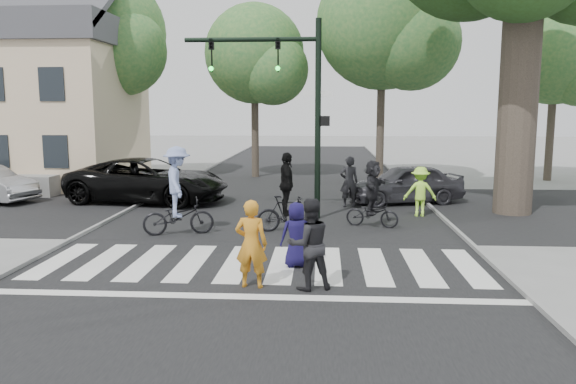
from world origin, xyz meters
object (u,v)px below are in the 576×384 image
pedestrian_adult (309,244)px  car_suv (148,180)px  car_grey (405,184)px  cyclist_left (178,197)px  traffic_signal (290,91)px  cyclist_mid (287,199)px  pedestrian_child (296,235)px  pedestrian_woman (251,244)px  cyclist_right (373,197)px

pedestrian_adult → car_suv: 11.34m
pedestrian_adult → car_grey: 10.45m
pedestrian_adult → cyclist_left: 5.71m
cyclist_left → car_suv: size_ratio=0.41×
traffic_signal → pedestrian_adult: (0.78, -6.87, -3.04)m
cyclist_mid → car_suv: 7.03m
pedestrian_child → car_grey: (3.48, 8.45, 0.00)m
pedestrian_woman → cyclist_right: cyclist_right is taller
pedestrian_woman → cyclist_left: (-2.54, 4.37, 0.19)m
cyclist_right → car_suv: bearing=153.6°
pedestrian_adult → cyclist_right: cyclist_right is taller
pedestrian_adult → cyclist_right: 5.96m
cyclist_right → car_grey: (1.51, 4.22, -0.15)m
pedestrian_adult → cyclist_right: size_ratio=0.90×
cyclist_left → cyclist_mid: size_ratio=1.09×
traffic_signal → pedestrian_child: bearing=-85.1°
traffic_signal → pedestrian_child: 6.26m
pedestrian_woman → car_grey: pedestrian_woman is taller
cyclist_mid → car_suv: bearing=139.4°
car_suv → traffic_signal: bearing=-107.8°
cyclist_right → pedestrian_woman: bearing=-115.8°
traffic_signal → cyclist_left: size_ratio=2.52×
pedestrian_adult → traffic_signal: bearing=-103.3°
cyclist_right → car_suv: cyclist_right is taller
pedestrian_woman → car_grey: bearing=-108.5°
traffic_signal → car_suv: traffic_signal is taller
traffic_signal → pedestrian_child: (0.46, -5.37, -3.20)m
traffic_signal → pedestrian_adult: bearing=-83.6°
pedestrian_child → cyclist_mid: size_ratio=0.64×
traffic_signal → car_suv: (-5.31, 2.70, -3.10)m
pedestrian_woman → car_suv: (-4.99, 9.53, -0.04)m
pedestrian_adult → cyclist_mid: size_ratio=0.79×
cyclist_mid → pedestrian_adult: bearing=-81.5°
pedestrian_child → cyclist_right: size_ratio=0.73×
pedestrian_adult → cyclist_left: cyclist_left is taller
cyclist_left → cyclist_right: size_ratio=1.24×
pedestrian_adult → cyclist_mid: cyclist_mid is taller
traffic_signal → pedestrian_woman: bearing=-92.7°
pedestrian_woman → cyclist_right: 6.32m
traffic_signal → cyclist_right: size_ratio=3.12×
pedestrian_woman → cyclist_left: 5.05m
pedestrian_child → cyclist_right: (1.97, 4.23, 0.16)m
pedestrian_woman → cyclist_mid: bearing=-89.2°
traffic_signal → cyclist_left: traffic_signal is taller
cyclist_left → car_grey: cyclist_left is taller
cyclist_left → car_grey: bearing=39.2°
cyclist_right → car_grey: 4.49m
traffic_signal → cyclist_mid: traffic_signal is taller
cyclist_right → traffic_signal: bearing=154.9°
pedestrian_adult → cyclist_right: (1.66, 5.73, -0.01)m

